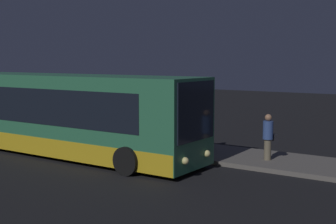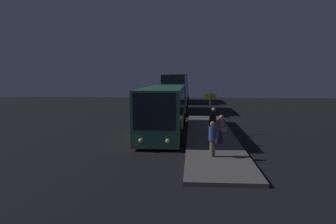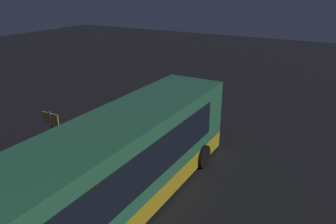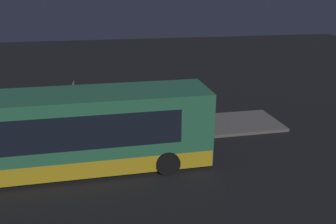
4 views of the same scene
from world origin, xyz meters
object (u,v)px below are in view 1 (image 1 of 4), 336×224
(bus_lead, at_px, (68,115))
(suitcase, at_px, (200,142))
(passenger_with_bags, at_px, (142,121))
(passenger_boarding, at_px, (200,127))
(passenger_waiting, at_px, (268,135))
(sign_post, at_px, (125,103))

(bus_lead, bearing_deg, suitcase, 36.93)
(suitcase, bearing_deg, passenger_with_bags, 177.29)
(passenger_with_bags, height_order, suitcase, passenger_with_bags)
(suitcase, bearing_deg, passenger_boarding, 119.80)
(suitcase, bearing_deg, bus_lead, -143.07)
(passenger_boarding, bearing_deg, suitcase, -0.90)
(passenger_waiting, bearing_deg, sign_post, -143.57)
(passenger_boarding, bearing_deg, sign_post, -113.87)
(passenger_with_bags, relative_size, suitcase, 2.09)
(bus_lead, relative_size, passenger_with_bags, 6.79)
(suitcase, xyz_separation_m, sign_post, (-3.92, -0.02, 1.40))
(passenger_with_bags, bearing_deg, sign_post, -46.48)
(passenger_with_bags, bearing_deg, bus_lead, 13.07)
(passenger_waiting, relative_size, passenger_with_bags, 0.96)
(bus_lead, bearing_deg, sign_post, 84.18)
(sign_post, bearing_deg, passenger_with_bags, 11.44)
(passenger_waiting, relative_size, sign_post, 0.63)
(passenger_boarding, xyz_separation_m, passenger_waiting, (3.25, -0.68, 0.03))
(passenger_with_bags, xyz_separation_m, suitcase, (3.10, -0.15, -0.65))
(suitcase, distance_m, sign_post, 4.17)
(sign_post, bearing_deg, bus_lead, -95.82)
(passenger_boarding, relative_size, suitcase, 1.93)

